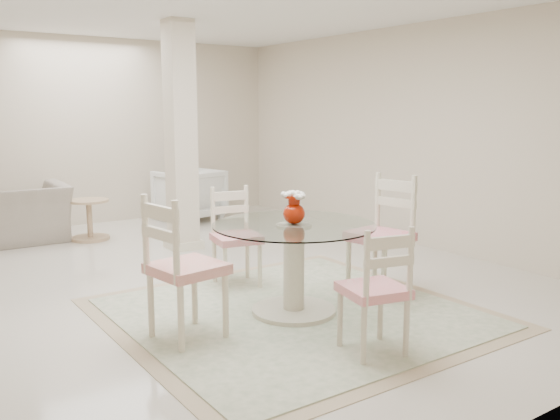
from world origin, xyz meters
TOP-DOWN VIEW (x-y plane):
  - ground at (0.00, 0.00)m, footprint 7.00×7.00m
  - room_shell at (0.00, 0.00)m, footprint 6.02×7.02m
  - column at (0.50, 1.30)m, footprint 0.30×0.30m
  - area_rug at (0.22, -1.39)m, footprint 2.85×2.85m
  - dining_table at (0.22, -1.39)m, footprint 1.32×1.32m
  - red_vase at (0.22, -1.39)m, footprint 0.21×0.20m
  - dining_chair_east at (1.24, -1.39)m, footprint 0.55×0.55m
  - dining_chair_north at (0.25, -0.37)m, footprint 0.49×0.49m
  - dining_chair_west at (-0.81, -1.38)m, footprint 0.54×0.54m
  - dining_chair_south at (0.19, -2.40)m, footprint 0.48×0.48m
  - recliner_taupe at (-1.07, 2.77)m, footprint 1.15×1.01m
  - armchair_white at (1.38, 2.94)m, footprint 1.01×1.02m
  - side_table at (-0.30, 2.41)m, footprint 0.51×0.51m

SIDE VIEW (x-z plane):
  - ground at x=0.00m, z-range 0.00..0.00m
  - area_rug at x=0.22m, z-range 0.00..0.02m
  - side_table at x=-0.30m, z-range -0.02..0.51m
  - recliner_taupe at x=-1.07m, z-range 0.00..0.74m
  - dining_table at x=0.22m, z-range 0.01..0.77m
  - armchair_white at x=1.38m, z-range 0.00..0.78m
  - dining_chair_south at x=0.19m, z-range 0.03..1.04m
  - dining_chair_north at x=0.25m, z-range 0.03..1.07m
  - dining_chair_west at x=-0.81m, z-range 0.03..1.22m
  - dining_chair_east at x=1.24m, z-range 0.03..1.24m
  - red_vase at x=0.22m, z-range 0.76..1.03m
  - column at x=0.50m, z-range 0.00..2.70m
  - room_shell at x=0.00m, z-range 0.50..3.21m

